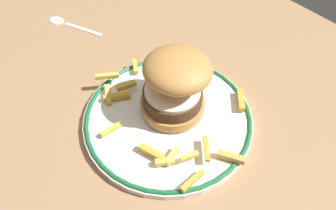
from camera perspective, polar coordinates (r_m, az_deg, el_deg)
The scene contains 5 objects.
ground_plane at distance 64.39cm, azimuth -1.46°, elevation -3.92°, with size 148.38×91.46×4.00cm, color #96704B.
dinner_plate at distance 62.27cm, azimuth 0.00°, elevation -2.18°, with size 28.53×28.53×1.60cm.
burger at distance 58.81cm, azimuth 1.06°, elevation 3.43°, with size 14.06×14.25×11.36cm.
fries_pile at distance 60.39cm, azimuth -0.38°, elevation -2.33°, with size 28.96×23.82×2.30cm.
spoon at distance 84.58cm, azimuth -16.11°, elevation 12.34°, with size 12.98×6.51×0.90cm.
Camera 1 is at (28.16, -24.05, 50.68)cm, focal length 39.45 mm.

